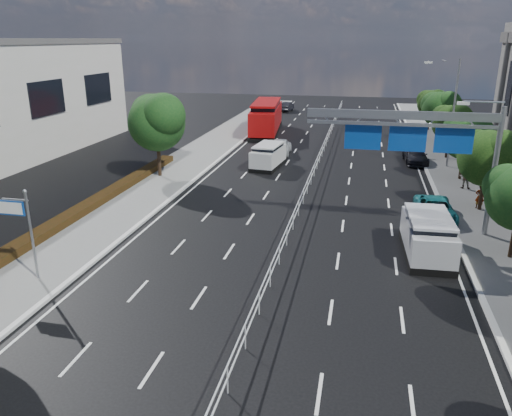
# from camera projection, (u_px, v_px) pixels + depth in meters

# --- Properties ---
(ground) EXTENTS (160.00, 160.00, 0.00)m
(ground) POSITION_uv_depth(u_px,v_px,m) (263.00, 305.00, 20.76)
(ground) COLOR black
(ground) RESTS_ON ground
(sidewalk_near) EXTENTS (5.00, 140.00, 0.14)m
(sidewalk_near) POSITION_uv_depth(u_px,v_px,m) (19.00, 277.00, 23.02)
(sidewalk_near) COLOR slate
(sidewalk_near) RESTS_ON ground
(kerb_near) EXTENTS (0.25, 140.00, 0.15)m
(kerb_near) POSITION_uv_depth(u_px,v_px,m) (68.00, 282.00, 22.52)
(kerb_near) COLOR silver
(kerb_near) RESTS_ON ground
(kerb_far) EXTENTS (0.25, 140.00, 0.15)m
(kerb_far) POSITION_uv_depth(u_px,v_px,m) (495.00, 328.00, 18.94)
(kerb_far) COLOR silver
(kerb_far) RESTS_ON ground
(median_fence) EXTENTS (0.05, 85.00, 1.02)m
(median_fence) POSITION_uv_depth(u_px,v_px,m) (316.00, 165.00, 41.41)
(median_fence) COLOR silver
(median_fence) RESTS_ON ground
(hedge_near) EXTENTS (1.00, 36.00, 0.44)m
(hedge_near) POSITION_uv_depth(u_px,v_px,m) (48.00, 229.00, 27.91)
(hedge_near) COLOR black
(hedge_near) RESTS_ON sidewalk_near
(toilet_sign) EXTENTS (1.62, 0.18, 4.34)m
(toilet_sign) POSITION_uv_depth(u_px,v_px,m) (20.00, 219.00, 21.98)
(toilet_sign) COLOR gray
(toilet_sign) RESTS_ON ground
(overhead_gantry) EXTENTS (10.24, 0.38, 7.45)m
(overhead_gantry) POSITION_uv_depth(u_px,v_px,m) (422.00, 134.00, 26.91)
(overhead_gantry) COLOR gray
(overhead_gantry) RESTS_ON ground
(streetlight_far) EXTENTS (2.78, 2.40, 9.00)m
(streetlight_far) POSITION_uv_depth(u_px,v_px,m) (450.00, 106.00, 41.04)
(streetlight_far) COLOR gray
(streetlight_far) RESTS_ON ground
(near_tree_back) EXTENTS (4.84, 4.51, 6.69)m
(near_tree_back) POSITION_uv_depth(u_px,v_px,m) (157.00, 119.00, 38.27)
(near_tree_back) COLOR black
(near_tree_back) RESTS_ON ground
(far_tree_d) EXTENTS (3.85, 3.59, 5.34)m
(far_tree_d) POSITION_uv_depth(u_px,v_px,m) (488.00, 155.00, 30.72)
(far_tree_d) COLOR black
(far_tree_d) RESTS_ON ground
(far_tree_e) EXTENTS (3.63, 3.38, 5.13)m
(far_tree_e) POSITION_uv_depth(u_px,v_px,m) (466.00, 135.00, 37.71)
(far_tree_e) COLOR black
(far_tree_e) RESTS_ON ground
(far_tree_f) EXTENTS (3.52, 3.28, 5.02)m
(far_tree_f) POSITION_uv_depth(u_px,v_px,m) (451.00, 121.00, 44.67)
(far_tree_f) COLOR black
(far_tree_f) RESTS_ON ground
(far_tree_g) EXTENTS (3.96, 3.69, 5.45)m
(far_tree_g) POSITION_uv_depth(u_px,v_px,m) (440.00, 107.00, 51.52)
(far_tree_g) COLOR black
(far_tree_g) RESTS_ON ground
(far_tree_h) EXTENTS (3.41, 3.18, 4.91)m
(far_tree_h) POSITION_uv_depth(u_px,v_px,m) (431.00, 102.00, 58.57)
(far_tree_h) COLOR black
(far_tree_h) RESTS_ON ground
(white_minivan) EXTENTS (2.49, 4.82, 2.01)m
(white_minivan) POSITION_uv_depth(u_px,v_px,m) (268.00, 156.00, 42.53)
(white_minivan) COLOR black
(white_minivan) RESTS_ON ground
(red_bus) EXTENTS (4.11, 12.40, 3.64)m
(red_bus) POSITION_uv_depth(u_px,v_px,m) (266.00, 116.00, 57.86)
(red_bus) COLOR black
(red_bus) RESTS_ON ground
(near_car_silver) EXTENTS (2.07, 4.71, 1.58)m
(near_car_silver) POSITION_uv_depth(u_px,v_px,m) (280.00, 146.00, 47.38)
(near_car_silver) COLOR silver
(near_car_silver) RESTS_ON ground
(near_car_dark) EXTENTS (1.86, 4.30, 1.37)m
(near_car_dark) POSITION_uv_depth(u_px,v_px,m) (286.00, 106.00, 75.64)
(near_car_dark) COLOR black
(near_car_dark) RESTS_ON ground
(silver_minivan) EXTENTS (2.39, 5.23, 2.14)m
(silver_minivan) POSITION_uv_depth(u_px,v_px,m) (428.00, 236.00, 25.20)
(silver_minivan) COLOR black
(silver_minivan) RESTS_ON ground
(parked_car_teal) EXTENTS (2.37, 4.74, 1.29)m
(parked_car_teal) POSITION_uv_depth(u_px,v_px,m) (435.00, 209.00, 30.34)
(parked_car_teal) COLOR #196A72
(parked_car_teal) RESTS_ON ground
(parked_car_dark) EXTENTS (2.14, 4.67, 1.32)m
(parked_car_dark) POSITION_uv_depth(u_px,v_px,m) (415.00, 156.00, 44.15)
(parked_car_dark) COLOR black
(parked_car_dark) RESTS_ON ground
(pedestrian_a) EXTENTS (0.57, 0.39, 1.54)m
(pedestrian_a) POSITION_uv_depth(u_px,v_px,m) (480.00, 197.00, 31.85)
(pedestrian_a) COLOR gray
(pedestrian_a) RESTS_ON sidewalk_far
(pedestrian_b) EXTENTS (0.93, 0.79, 1.69)m
(pedestrian_b) POSITION_uv_depth(u_px,v_px,m) (465.00, 177.00, 36.11)
(pedestrian_b) COLOR gray
(pedestrian_b) RESTS_ON sidewalk_far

